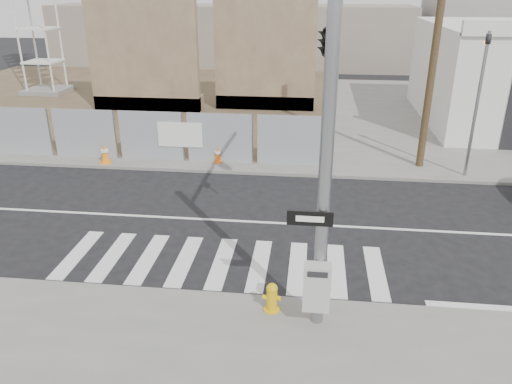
# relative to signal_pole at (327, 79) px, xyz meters

# --- Properties ---
(ground) EXTENTS (100.00, 100.00, 0.00)m
(ground) POSITION_rel_signal_pole_xyz_m (-2.49, 2.05, -4.78)
(ground) COLOR black
(ground) RESTS_ON ground
(sidewalk_far) EXTENTS (50.00, 20.00, 0.12)m
(sidewalk_far) POSITION_rel_signal_pole_xyz_m (-2.49, 16.05, -4.72)
(sidewalk_far) COLOR slate
(sidewalk_far) RESTS_ON ground
(signal_pole) EXTENTS (0.96, 5.87, 7.00)m
(signal_pole) POSITION_rel_signal_pole_xyz_m (0.00, 0.00, 0.00)
(signal_pole) COLOR gray
(signal_pole) RESTS_ON sidewalk_near
(far_signal_pole) EXTENTS (0.16, 0.20, 5.60)m
(far_signal_pole) POSITION_rel_signal_pole_xyz_m (5.51, 6.65, -1.30)
(far_signal_pole) COLOR gray
(far_signal_pole) RESTS_ON sidewalk_far
(chain_link_fence) EXTENTS (24.60, 0.04, 2.00)m
(chain_link_fence) POSITION_rel_signal_pole_xyz_m (-12.49, 7.05, -3.66)
(chain_link_fence) COLOR gray
(chain_link_fence) RESTS_ON sidewalk_far
(concrete_wall_left) EXTENTS (6.00, 1.30, 8.00)m
(concrete_wall_left) POSITION_rel_signal_pole_xyz_m (-9.49, 15.13, -1.40)
(concrete_wall_left) COLOR brown
(concrete_wall_left) RESTS_ON sidewalk_far
(concrete_wall_right) EXTENTS (5.50, 1.30, 8.00)m
(concrete_wall_right) POSITION_rel_signal_pole_xyz_m (-2.99, 16.13, -1.40)
(concrete_wall_right) COLOR brown
(concrete_wall_right) RESTS_ON sidewalk_far
(utility_pole_right) EXTENTS (1.60, 0.28, 10.00)m
(utility_pole_right) POSITION_rel_signal_pole_xyz_m (4.01, 7.55, 0.42)
(utility_pole_right) COLOR #4D3C24
(utility_pole_right) RESTS_ON sidewalk_far
(fire_hydrant) EXTENTS (0.46, 0.46, 0.69)m
(fire_hydrant) POSITION_rel_signal_pole_xyz_m (-0.99, -2.50, -4.32)
(fire_hydrant) COLOR #DFAE0C
(fire_hydrant) RESTS_ON sidewalk_near
(traffic_cone_c) EXTENTS (0.54, 0.54, 0.80)m
(traffic_cone_c) POSITION_rel_signal_pole_xyz_m (-8.45, 6.41, -4.27)
(traffic_cone_c) COLOR orange
(traffic_cone_c) RESTS_ON sidewalk_far
(traffic_cone_d) EXTENTS (0.39, 0.39, 0.63)m
(traffic_cone_d) POSITION_rel_signal_pole_xyz_m (-3.99, 7.01, -4.35)
(traffic_cone_d) COLOR #F6600C
(traffic_cone_d) RESTS_ON sidewalk_far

